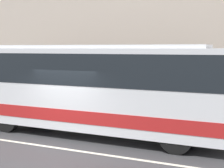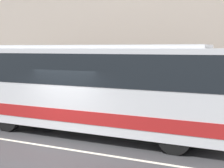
{
  "view_description": "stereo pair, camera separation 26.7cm",
  "coord_description": "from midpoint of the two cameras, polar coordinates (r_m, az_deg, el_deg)",
  "views": [
    {
      "loc": [
        5.72,
        -8.44,
        3.27
      ],
      "look_at": [
        1.28,
        2.06,
        1.95
      ],
      "focal_mm": 50.0,
      "sensor_mm": 36.0,
      "label": 1
    },
    {
      "loc": [
        5.96,
        -8.34,
        3.27
      ],
      "look_at": [
        1.28,
        2.06,
        1.95
      ],
      "focal_mm": 50.0,
      "sensor_mm": 36.0,
      "label": 2
    }
  ],
  "objects": [
    {
      "name": "ground_plane",
      "position": [
        10.73,
        -11.59,
        -11.27
      ],
      "size": [
        60.0,
        60.0,
        0.0
      ],
      "primitive_type": "plane",
      "color": "#38383A"
    },
    {
      "name": "transit_bus",
      "position": [
        11.96,
        -5.5,
        0.01
      ],
      "size": [
        10.64,
        2.52,
        3.38
      ],
      "color": "silver",
      "rests_on": "ground_plane"
    },
    {
      "name": "lane_stripe",
      "position": [
        10.73,
        -11.59,
        -11.25
      ],
      "size": [
        54.0,
        0.14,
        0.01
      ],
      "color": "beige",
      "rests_on": "ground_plane"
    },
    {
      "name": "sidewalk",
      "position": [
        15.36,
        0.01,
        -5.44
      ],
      "size": [
        60.0,
        2.89,
        0.12
      ],
      "color": "#A09E99",
      "rests_on": "ground_plane"
    },
    {
      "name": "building_facade",
      "position": [
        16.54,
        2.19,
        10.98
      ],
      "size": [
        60.0,
        0.35,
        9.39
      ],
      "color": "#B7A899",
      "rests_on": "ground_plane"
    }
  ]
}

